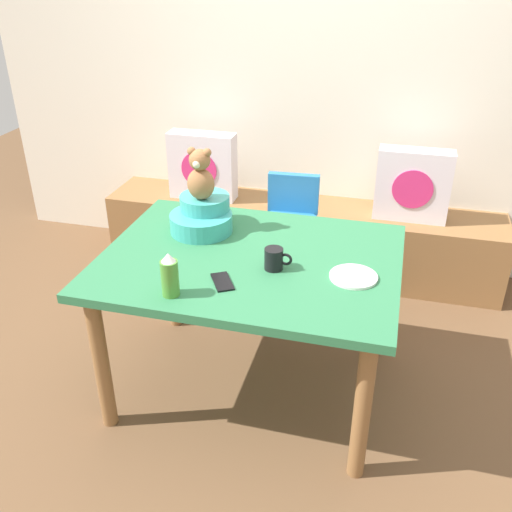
{
  "coord_description": "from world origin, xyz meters",
  "views": [
    {
      "loc": [
        0.58,
        -2.11,
        1.94
      ],
      "look_at": [
        0.0,
        0.1,
        0.69
      ],
      "focal_mm": 39.59,
      "sensor_mm": 36.0,
      "label": 1
    }
  ],
  "objects": [
    {
      "name": "infant_seat_teal",
      "position": [
        -0.29,
        0.21,
        0.81
      ],
      "size": [
        0.3,
        0.33,
        0.16
      ],
      "color": "teal",
      "rests_on": "dining_table"
    },
    {
      "name": "pillow_floral_left",
      "position": [
        -0.66,
        1.23,
        0.68
      ],
      "size": [
        0.44,
        0.15,
        0.44
      ],
      "color": "silver",
      "rests_on": "window_bench"
    },
    {
      "name": "pillow_floral_right",
      "position": [
        0.69,
        1.23,
        0.68
      ],
      "size": [
        0.44,
        0.15,
        0.44
      ],
      "color": "silver",
      "rests_on": "window_bench"
    },
    {
      "name": "back_wall",
      "position": [
        0.0,
        1.52,
        1.3
      ],
      "size": [
        4.4,
        0.1,
        2.6
      ],
      "primitive_type": "cube",
      "color": "silver",
      "rests_on": "ground_plane"
    },
    {
      "name": "highchair",
      "position": [
        0.02,
        0.81,
        0.52
      ],
      "size": [
        0.34,
        0.46,
        0.79
      ],
      "color": "#2672B2",
      "rests_on": "ground_plane"
    },
    {
      "name": "coffee_mug",
      "position": [
        0.13,
        -0.08,
        0.79
      ],
      "size": [
        0.12,
        0.08,
        0.09
      ],
      "color": "black",
      "rests_on": "dining_table"
    },
    {
      "name": "ground_plane",
      "position": [
        0.0,
        0.0,
        0.0
      ],
      "size": [
        8.0,
        8.0,
        0.0
      ],
      "primitive_type": "plane",
      "color": "brown"
    },
    {
      "name": "window_bench",
      "position": [
        0.0,
        1.25,
        0.23
      ],
      "size": [
        2.6,
        0.44,
        0.46
      ],
      "primitive_type": "cube",
      "color": "olive",
      "rests_on": "ground_plane"
    },
    {
      "name": "teddy_bear",
      "position": [
        -0.29,
        0.21,
        1.02
      ],
      "size": [
        0.13,
        0.12,
        0.25
      ],
      "color": "#9F683F",
      "rests_on": "infant_seat_teal"
    },
    {
      "name": "dining_table",
      "position": [
        0.0,
        0.0,
        0.64
      ],
      "size": [
        1.31,
        1.0,
        0.74
      ],
      "color": "#2D7247",
      "rests_on": "ground_plane"
    },
    {
      "name": "ketchup_bottle",
      "position": [
        -0.22,
        -0.38,
        0.83
      ],
      "size": [
        0.07,
        0.07,
        0.18
      ],
      "color": "#4C8C33",
      "rests_on": "dining_table"
    },
    {
      "name": "dinner_plate_near",
      "position": [
        0.46,
        -0.07,
        0.75
      ],
      "size": [
        0.2,
        0.2,
        0.01
      ],
      "primitive_type": "cylinder",
      "color": "white",
      "rests_on": "dining_table"
    },
    {
      "name": "cell_phone",
      "position": [
        -0.05,
        -0.24,
        0.74
      ],
      "size": [
        0.13,
        0.16,
        0.01
      ],
      "primitive_type": "cube",
      "rotation": [
        0.0,
        0.0,
        0.53
      ],
      "color": "black",
      "rests_on": "dining_table"
    }
  ]
}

